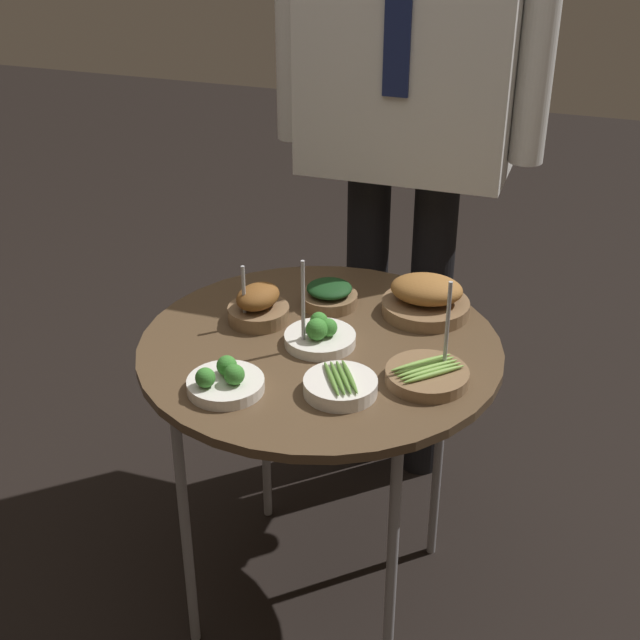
# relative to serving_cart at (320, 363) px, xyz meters

# --- Properties ---
(ground_plane) EXTENTS (8.00, 8.00, 0.00)m
(ground_plane) POSITION_rel_serving_cart_xyz_m (0.00, 0.00, -0.58)
(ground_plane) COLOR black
(serving_cart) EXTENTS (0.67, 0.67, 0.63)m
(serving_cart) POSITION_rel_serving_cart_xyz_m (0.00, 0.00, 0.00)
(serving_cart) COLOR brown
(serving_cart) RESTS_ON ground_plane
(bowl_asparagus_back_left) EXTENTS (0.14, 0.14, 0.18)m
(bowl_asparagus_back_left) POSITION_rel_serving_cart_xyz_m (0.21, -0.06, 0.06)
(bowl_asparagus_back_left) COLOR brown
(bowl_asparagus_back_left) RESTS_ON serving_cart
(bowl_roast_center) EXTENTS (0.17, 0.17, 0.08)m
(bowl_roast_center) POSITION_rel_serving_cart_xyz_m (0.16, 0.18, 0.08)
(bowl_roast_center) COLOR brown
(bowl_roast_center) RESTS_ON serving_cart
(bowl_asparagus_far_rim) EXTENTS (0.13, 0.13, 0.04)m
(bowl_asparagus_far_rim) POSITION_rel_serving_cart_xyz_m (0.08, -0.14, 0.06)
(bowl_asparagus_far_rim) COLOR silver
(bowl_asparagus_far_rim) RESTS_ON serving_cart
(bowl_broccoli_near_rim) EXTENTS (0.13, 0.13, 0.06)m
(bowl_broccoli_near_rim) POSITION_rel_serving_cart_xyz_m (-0.10, -0.20, 0.06)
(bowl_broccoli_near_rim) COLOR silver
(bowl_broccoli_near_rim) RESTS_ON serving_cart
(bowl_spinach_mid_left) EXTENTS (0.11, 0.11, 0.05)m
(bowl_spinach_mid_left) POSITION_rel_serving_cart_xyz_m (-0.03, 0.15, 0.06)
(bowl_spinach_mid_left) COLOR brown
(bowl_spinach_mid_left) RESTS_ON serving_cart
(bowl_roast_front_left) EXTENTS (0.12, 0.12, 0.13)m
(bowl_roast_front_left) POSITION_rel_serving_cart_xyz_m (-0.14, 0.05, 0.07)
(bowl_roast_front_left) COLOR brown
(bowl_roast_front_left) RESTS_ON serving_cart
(bowl_broccoli_back_right) EXTENTS (0.13, 0.13, 0.18)m
(bowl_broccoli_back_right) POSITION_rel_serving_cart_xyz_m (0.00, -0.00, 0.06)
(bowl_broccoli_back_right) COLOR silver
(bowl_broccoli_back_right) RESTS_ON serving_cart
(waiter_figure) EXTENTS (0.59, 0.22, 1.61)m
(waiter_figure) POSITION_rel_serving_cart_xyz_m (0.02, 0.51, 0.43)
(waiter_figure) COLOR black
(waiter_figure) RESTS_ON ground_plane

